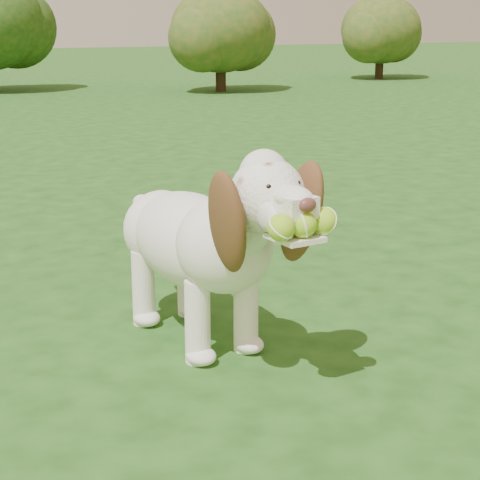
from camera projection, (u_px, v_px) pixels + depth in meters
name	position (u px, v px, depth m)	size (l,w,h in m)	color
ground	(230.00, 310.00, 3.80)	(80.00, 80.00, 0.00)	#1A4012
dog	(204.00, 237.00, 3.26)	(0.50, 1.36, 0.89)	white
shrub_f	(220.00, 29.00, 15.44)	(1.94, 1.94, 2.01)	#382314
shrub_h	(381.00, 29.00, 19.03)	(1.90, 1.90, 1.96)	#382314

